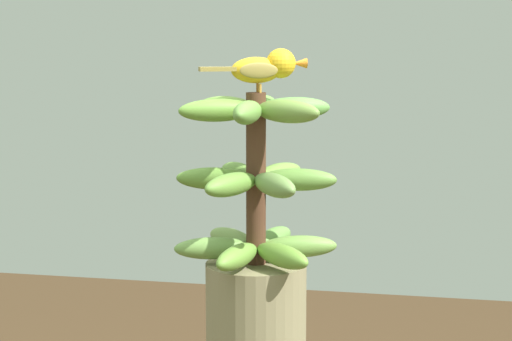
# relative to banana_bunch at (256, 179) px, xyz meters

# --- Properties ---
(banana_bunch) EXTENTS (0.31, 0.31, 0.33)m
(banana_bunch) POSITION_rel_banana_bunch_xyz_m (0.00, 0.00, 0.00)
(banana_bunch) COLOR #4C2D1E
(banana_bunch) RESTS_ON banana_tree
(perched_bird) EXTENTS (0.10, 0.19, 0.08)m
(perched_bird) POSITION_rel_banana_bunch_xyz_m (-0.01, 0.02, 0.21)
(perched_bird) COLOR #C68933
(perched_bird) RESTS_ON banana_bunch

